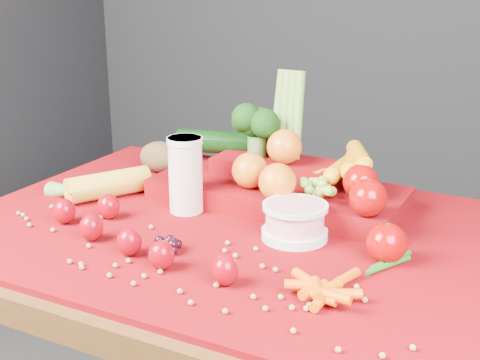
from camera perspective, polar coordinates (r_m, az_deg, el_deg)
The scene contains 12 objects.
table at distance 1.33m, azimuth -0.41°, elevation -8.23°, with size 1.10×0.80×0.75m.
red_cloth at distance 1.29m, azimuth -0.42°, elevation -4.22°, with size 1.05×0.75×0.01m, color #680309.
milk_glass at distance 1.34m, azimuth -4.67°, elevation 0.68°, with size 0.07×0.07×0.15m.
yogurt_bowl at distance 1.22m, azimuth 4.71°, elevation -3.43°, with size 0.12×0.12×0.07m.
strawberry_scatter at distance 1.20m, azimuth -9.69°, elevation -4.42°, with size 0.44×0.18×0.05m.
dark_grape_cluster at distance 1.18m, azimuth -6.35°, elevation -5.54°, with size 0.06×0.05×0.03m, color black, non-canonical shape.
soybean_scatter at distance 1.13m, azimuth -5.26°, elevation -7.18°, with size 0.84×0.24×0.01m, color #A27C45, non-canonical shape.
corn_ear at distance 1.46m, azimuth -13.29°, elevation -0.73°, with size 0.25×0.26×0.06m.
potato at distance 1.61m, azimuth -6.76°, elevation 1.96°, with size 0.11×0.08×0.07m, color #523E20.
baby_carrot_pile at distance 1.04m, azimuth 6.81°, elevation -8.73°, with size 0.17×0.17×0.03m, color #D45007, non-canonical shape.
green_bean_pile at distance 1.17m, azimuth 12.97°, elevation -6.52°, with size 0.14×0.12×0.01m, color #1A6316, non-canonical shape.
produce_mound at distance 1.38m, azimuth 3.89°, elevation 0.23°, with size 0.60×0.35×0.27m.
Camera 1 is at (0.56, -1.05, 1.25)m, focal length 50.00 mm.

